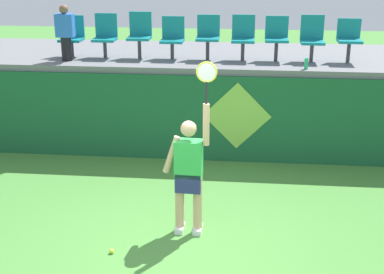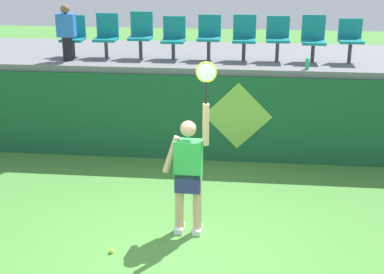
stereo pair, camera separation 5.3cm
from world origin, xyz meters
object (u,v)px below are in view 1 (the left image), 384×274
Objects in this scene: water_bottle at (306,64)px; stadium_chair_8 at (349,37)px; tennis_ball at (112,251)px; stadium_chair_5 at (243,36)px; tennis_player at (189,171)px; stadium_chair_1 at (105,34)px; stadium_chair_2 at (140,33)px; stadium_chair_4 at (208,35)px; stadium_chair_3 at (173,36)px; stadium_chair_0 at (72,35)px; stadium_chair_6 at (277,36)px; stadium_chair_7 at (312,37)px; spectator_0 at (65,32)px.

water_bottle is 0.25× the size of stadium_chair_8.
stadium_chair_5 is at bearing 69.77° from tennis_ball.
stadium_chair_8 reaches higher than tennis_player.
stadium_chair_1 is 0.69m from stadium_chair_2.
stadium_chair_8 is at bearing 50.61° from tennis_ball.
stadium_chair_2 is 1.34m from stadium_chair_4.
stadium_chair_3 is 0.94× the size of stadium_chair_5.
stadium_chair_5 is at bearing -0.05° from stadium_chair_2.
stadium_chair_3 is (1.34, -0.00, -0.02)m from stadium_chair_1.
stadium_chair_4 is 2.68m from stadium_chair_8.
stadium_chair_1 is (-1.08, 4.43, 2.18)m from tennis_ball.
tennis_player is 2.92× the size of stadium_chair_5.
stadium_chair_2 reaches higher than stadium_chair_1.
stadium_chair_3 is at bearing -0.01° from stadium_chair_0.
stadium_chair_8 is (4.71, -0.01, 0.01)m from stadium_chair_1.
stadium_chair_2 is 4.02m from stadium_chair_8.
stadium_chair_1 reaches higher than stadium_chair_8.
stadium_chair_6 is (0.64, -0.00, 0.01)m from stadium_chair_5.
stadium_chair_1 is (0.67, 0.00, 0.02)m from stadium_chair_0.
stadium_chair_4 is at bearing 179.98° from stadium_chair_6.
stadium_chair_1 is 4.71m from stadium_chair_8.
stadium_chair_7 reaches higher than stadium_chair_0.
stadium_chair_6 is at bearing -0.12° from stadium_chair_1.
stadium_chair_2 is at bearing 179.76° from stadium_chair_3.
stadium_chair_8 is (3.63, 4.42, 2.20)m from tennis_ball.
spectator_0 reaches higher than water_bottle.
water_bottle is (1.82, 3.00, 0.92)m from tennis_player.
stadium_chair_6 is at bearing -0.39° from stadium_chair_5.
stadium_chair_2 is 3.33m from stadium_chair_7.
stadium_chair_3 is 0.69m from stadium_chair_4.
stadium_chair_8 is at bearing -0.10° from stadium_chair_4.
water_bottle is 0.24× the size of stadium_chair_6.
stadium_chair_5 is (2.02, -0.00, -0.02)m from stadium_chair_2.
stadium_chair_8 reaches higher than tennis_ball.
stadium_chair_6 is 0.97× the size of stadium_chair_7.
spectator_0 is (0.00, -0.41, 0.12)m from stadium_chair_0.
stadium_chair_1 is at bearing 169.36° from water_bottle.
stadium_chair_7 is (2.68, 0.00, 0.03)m from stadium_chair_3.
tennis_player is at bearing -125.59° from stadium_chair_8.
spectator_0 is at bearing -163.27° from stadium_chair_2.
water_bottle is 0.83m from stadium_chair_7.
stadium_chair_2 reaches higher than stadium_chair_8.
stadium_chair_7 is (2.94, 4.43, 2.20)m from tennis_ball.
stadium_chair_8 is at bearing 40.42° from water_bottle.
stadium_chair_0 is at bearing 111.58° from tennis_ball.
stadium_chair_6 reaches higher than stadium_chair_0.
stadium_chair_0 is 1.36m from stadium_chair_2.
stadium_chair_6 is (-0.52, 0.72, 0.38)m from water_bottle.
stadium_chair_1 is 3.35m from stadium_chair_6.
water_bottle is 1.16m from stadium_chair_8.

